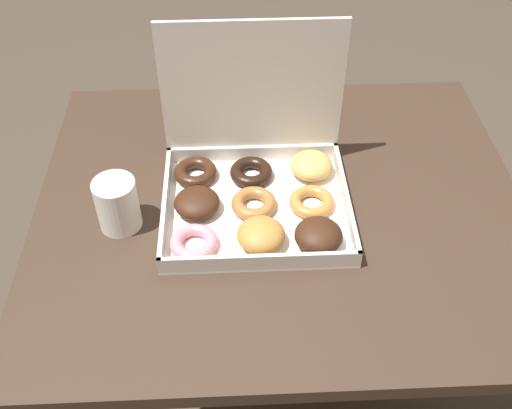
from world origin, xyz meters
name	(u,v)px	position (x,y,z in m)	size (l,w,h in m)	color
ground_plane	(273,394)	(0.00, 0.00, 0.00)	(8.00, 8.00, 0.00)	#42382D
dining_table	(279,244)	(0.00, 0.00, 0.63)	(0.94, 0.81, 0.75)	#38281E
donut_box	(258,182)	(-0.04, 0.00, 0.80)	(0.35, 0.31, 0.31)	white
coffee_mug	(117,204)	(-0.30, -0.05, 0.80)	(0.08, 0.08, 0.10)	white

